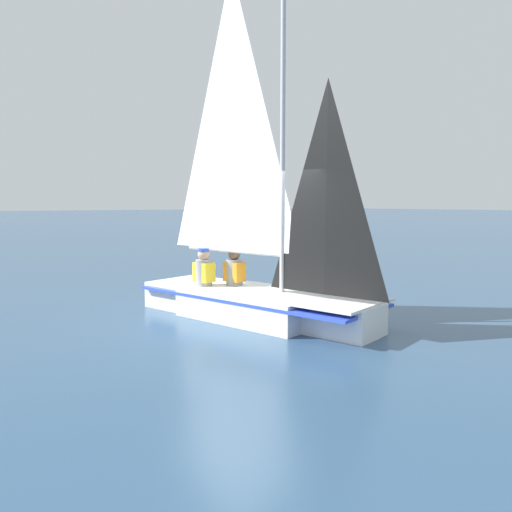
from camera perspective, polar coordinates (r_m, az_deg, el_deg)
ground_plane at (r=8.71m, az=-0.00°, el=-7.08°), size 260.00×260.00×0.00m
sailboat_main at (r=8.59m, az=-0.21°, el=-1.72°), size 2.60×4.67×6.07m
sailor_helm at (r=9.17m, az=-2.49°, el=-2.41°), size 0.37×0.40×1.16m
sailor_crew at (r=9.15m, az=-5.96°, el=-2.45°), size 0.37×0.40×1.16m
buoy_marker at (r=19.18m, az=9.65°, el=0.62°), size 0.48×0.48×1.30m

